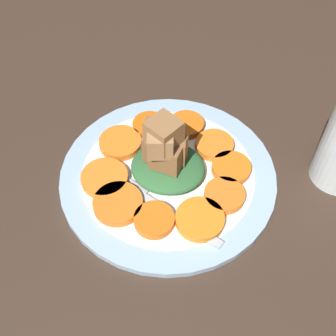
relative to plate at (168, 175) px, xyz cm
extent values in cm
cube|color=#38281E|center=(0.00, 0.00, -1.52)|extent=(120.00, 120.00, 2.00)
cylinder|color=#99B7D1|center=(0.00, 0.00, -0.02)|extent=(29.97, 29.97, 1.00)
cylinder|color=white|center=(0.00, 0.00, 0.03)|extent=(23.97, 23.97, 1.00)
cylinder|color=orange|center=(5.59, -6.84, 1.14)|extent=(6.25, 6.25, 1.11)
cylinder|color=orange|center=(8.14, -2.54, 1.14)|extent=(5.40, 5.40, 1.11)
cylinder|color=orange|center=(8.46, 2.20, 1.14)|extent=(5.43, 5.43, 1.11)
cylinder|color=orange|center=(5.58, 5.87, 1.14)|extent=(5.52, 5.52, 1.11)
cylinder|color=orange|center=(0.91, 9.02, 1.14)|extent=(5.21, 5.21, 1.11)
cylinder|color=#D35E12|center=(-4.49, 7.70, 1.14)|extent=(5.10, 5.10, 1.11)
cylinder|color=orange|center=(-7.81, 3.43, 1.14)|extent=(6.13, 6.13, 1.11)
cylinder|color=orange|center=(-8.10, -3.18, 1.14)|extent=(6.39, 6.39, 1.11)
cylinder|color=orange|center=(-5.16, -6.77, 1.14)|extent=(6.48, 6.48, 1.11)
cylinder|color=orange|center=(-0.18, -8.13, 1.14)|extent=(5.19, 5.19, 1.11)
ellipsoid|color=#2D6033|center=(0.00, 0.00, 1.71)|extent=(10.18, 9.16, 2.26)
cube|color=brown|center=(-0.43, 0.35, 4.89)|extent=(4.77, 4.77, 4.10)
cube|color=brown|center=(-1.31, 1.65, 5.07)|extent=(4.84, 4.84, 4.45)
cube|color=olive|center=(0.18, 1.24, 4.87)|extent=(4.67, 4.67, 4.05)
cube|color=olive|center=(-0.53, -0.15, 8.42)|extent=(5.11, 5.11, 3.72)
cube|color=#9E754C|center=(-0.78, -0.97, 7.68)|extent=(3.85, 3.85, 3.23)
cube|color=#B2B2B7|center=(3.26, -7.27, 0.78)|extent=(11.49, 5.95, 0.40)
cube|color=#B2B2B7|center=(-2.93, -4.50, 0.78)|extent=(2.28, 2.71, 0.40)
cube|color=#B2B2B7|center=(-6.18, -4.14, 0.78)|extent=(4.47, 2.23, 0.40)
cube|color=#B2B2B7|center=(-5.91, -3.53, 0.78)|extent=(4.47, 2.23, 0.40)
cube|color=#B2B2B7|center=(-5.63, -2.92, 0.78)|extent=(4.47, 2.23, 0.40)
cube|color=#B2B2B7|center=(-5.36, -2.31, 0.78)|extent=(4.47, 2.23, 0.40)
camera|label=1|loc=(7.51, -34.68, 46.77)|focal=45.00mm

